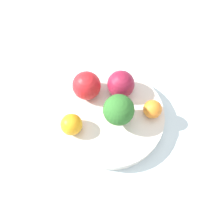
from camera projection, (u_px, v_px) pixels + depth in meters
ground_plane at (112, 123)px, 0.53m from camera, size 6.00×6.00×0.00m
table_surface at (112, 122)px, 0.52m from camera, size 1.20×1.20×0.02m
bowl at (112, 117)px, 0.50m from camera, size 0.23×0.23×0.04m
broccoli at (119, 110)px, 0.43m from camera, size 0.06×0.06×0.08m
apple_red at (120, 84)px, 0.48m from camera, size 0.06×0.06×0.06m
apple_green at (87, 86)px, 0.48m from camera, size 0.06×0.06×0.06m
orange_front at (152, 109)px, 0.46m from camera, size 0.04×0.04×0.04m
orange_back at (72, 124)px, 0.45m from camera, size 0.05×0.05×0.05m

